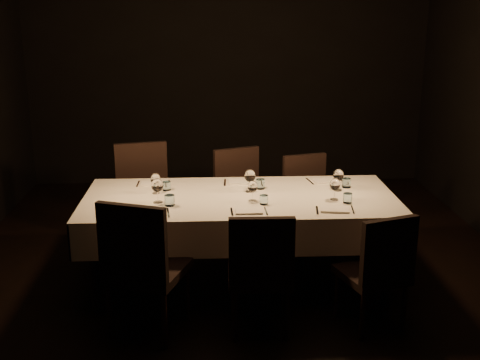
{
  "coord_description": "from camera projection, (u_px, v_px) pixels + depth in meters",
  "views": [
    {
      "loc": [
        -0.24,
        -4.61,
        2.27
      ],
      "look_at": [
        0.0,
        0.0,
        0.9
      ],
      "focal_mm": 45.0,
      "sensor_mm": 36.0,
      "label": 1
    }
  ],
  "objects": [
    {
      "name": "chair_far_center",
      "position": [
        241.0,
        194.0,
        5.71
      ],
      "size": [
        0.58,
        0.58,
        0.94
      ],
      "rotation": [
        0.0,
        0.0,
        0.35
      ],
      "color": "black",
      "rests_on": "ground"
    },
    {
      "name": "place_setting_far_right",
      "position": [
        336.0,
        179.0,
        5.08
      ],
      "size": [
        0.34,
        0.4,
        0.18
      ],
      "rotation": [
        0.0,
        0.0,
        0.17
      ],
      "color": "white",
      "rests_on": "dining_table"
    },
    {
      "name": "place_setting_far_center",
      "position": [
        250.0,
        180.0,
        5.04
      ],
      "size": [
        0.34,
        0.41,
        0.19
      ],
      "rotation": [
        0.0,
        0.0,
        -0.05
      ],
      "color": "white",
      "rests_on": "dining_table"
    },
    {
      "name": "place_setting_near_left",
      "position": [
        157.0,
        197.0,
        4.59
      ],
      "size": [
        0.36,
        0.42,
        0.2
      ],
      "rotation": [
        0.0,
        0.0,
        0.11
      ],
      "color": "white",
      "rests_on": "dining_table"
    },
    {
      "name": "chair_near_left",
      "position": [
        142.0,
        263.0,
        4.1
      ],
      "size": [
        0.62,
        0.62,
        1.02
      ],
      "rotation": [
        0.0,
        0.0,
        2.79
      ],
      "color": "black",
      "rests_on": "ground"
    },
    {
      "name": "place_setting_far_left",
      "position": [
        157.0,
        182.0,
        5.01
      ],
      "size": [
        0.3,
        0.39,
        0.17
      ],
      "rotation": [
        0.0,
        0.0,
        -0.02
      ],
      "color": "white",
      "rests_on": "dining_table"
    },
    {
      "name": "room",
      "position": [
        240.0,
        106.0,
        4.64
      ],
      "size": [
        5.01,
        6.01,
        3.01
      ],
      "color": "black",
      "rests_on": "ground"
    },
    {
      "name": "place_setting_near_right",
      "position": [
        338.0,
        195.0,
        4.66
      ],
      "size": [
        0.32,
        0.4,
        0.18
      ],
      "rotation": [
        0.0,
        0.0,
        -0.13
      ],
      "color": "white",
      "rests_on": "dining_table"
    },
    {
      "name": "dining_table",
      "position": [
        240.0,
        205.0,
        4.87
      ],
      "size": [
        2.52,
        1.12,
        0.76
      ],
      "color": "black",
      "rests_on": "ground"
    },
    {
      "name": "place_setting_near_center",
      "position": [
        254.0,
        197.0,
        4.63
      ],
      "size": [
        0.3,
        0.39,
        0.17
      ],
      "rotation": [
        0.0,
        0.0,
        0.03
      ],
      "color": "white",
      "rests_on": "dining_table"
    },
    {
      "name": "chair_far_right",
      "position": [
        308.0,
        198.0,
        5.68
      ],
      "size": [
        0.52,
        0.52,
        0.89
      ],
      "rotation": [
        0.0,
        0.0,
        0.26
      ],
      "color": "black",
      "rests_on": "ground"
    },
    {
      "name": "chair_far_left",
      "position": [
        144.0,
        194.0,
        5.6
      ],
      "size": [
        0.58,
        0.58,
        1.01
      ],
      "rotation": [
        0.0,
        0.0,
        0.22
      ],
      "color": "black",
      "rests_on": "ground"
    },
    {
      "name": "chair_near_center",
      "position": [
        260.0,
        268.0,
        4.14
      ],
      "size": [
        0.45,
        0.45,
        0.92
      ],
      "rotation": [
        0.0,
        0.0,
        3.13
      ],
      "color": "black",
      "rests_on": "ground"
    },
    {
      "name": "chair_near_right",
      "position": [
        379.0,
        267.0,
        4.2
      ],
      "size": [
        0.54,
        0.54,
        0.88
      ],
      "rotation": [
        0.0,
        0.0,
        3.46
      ],
      "color": "black",
      "rests_on": "ground"
    }
  ]
}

